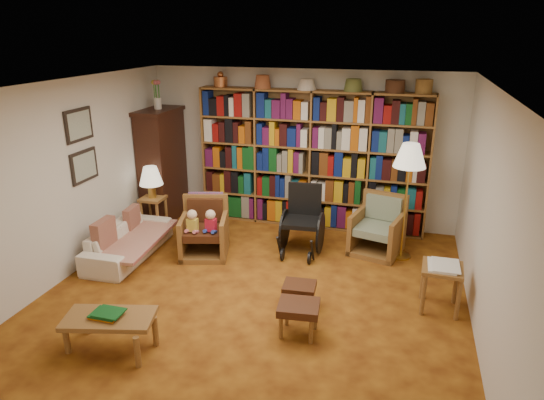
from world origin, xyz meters
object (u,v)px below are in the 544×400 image
(footstool_a, at_px, (299,289))
(coffee_table, at_px, (110,321))
(side_table_lamp, at_px, (153,207))
(armchair_sage, at_px, (377,230))
(wheelchair, at_px, (302,222))
(footstool_b, at_px, (299,309))
(sofa, at_px, (128,241))
(side_table_papers, at_px, (442,274))
(armchair_leather, at_px, (206,230))
(floor_lamp, at_px, (410,160))

(footstool_a, xyz_separation_m, coffee_table, (-1.66, -1.26, 0.07))
(side_table_lamp, distance_m, armchair_sage, 3.50)
(wheelchair, relative_size, footstool_b, 2.14)
(sofa, height_order, coffee_table, sofa)
(armchair_sage, height_order, footstool_b, armchair_sage)
(side_table_papers, bearing_deg, side_table_lamp, 164.33)
(armchair_leather, bearing_deg, sofa, -157.78)
(side_table_lamp, bearing_deg, wheelchair, -2.05)
(side_table_lamp, relative_size, coffee_table, 0.58)
(armchair_sage, distance_m, coffee_table, 3.93)
(wheelchair, height_order, side_table_papers, wheelchair)
(floor_lamp, xyz_separation_m, coffee_table, (-2.76, -2.96, -1.09))
(side_table_lamp, xyz_separation_m, side_table_papers, (4.30, -1.21, 0.05))
(footstool_b, xyz_separation_m, coffee_table, (-1.76, -0.76, 0.03))
(footstool_a, distance_m, coffee_table, 2.08)
(side_table_papers, xyz_separation_m, footstool_a, (-1.56, -0.42, -0.19))
(armchair_leather, distance_m, footstool_b, 2.36)
(floor_lamp, bearing_deg, footstool_b, -114.43)
(sofa, distance_m, side_table_papers, 4.21)
(armchair_leather, relative_size, footstool_a, 2.16)
(side_table_papers, bearing_deg, coffee_table, -152.38)
(sofa, distance_m, footstool_b, 2.99)
(side_table_lamp, relative_size, wheelchair, 0.57)
(footstool_a, bearing_deg, side_table_papers, 15.18)
(wheelchair, xyz_separation_m, side_table_papers, (1.86, -1.12, -0.01))
(side_table_lamp, xyz_separation_m, footstool_a, (2.74, -1.63, -0.14))
(side_table_papers, relative_size, coffee_table, 0.59)
(coffee_table, bearing_deg, floor_lamp, 47.04)
(armchair_sage, height_order, footstool_a, armchair_sage)
(coffee_table, bearing_deg, armchair_leather, 89.16)
(sofa, distance_m, footstool_a, 2.73)
(side_table_lamp, distance_m, wheelchair, 2.44)
(footstool_a, relative_size, footstool_b, 0.84)
(side_table_papers, bearing_deg, wheelchair, 148.99)
(armchair_sage, xyz_separation_m, floor_lamp, (0.36, -0.15, 1.11))
(armchair_sage, bearing_deg, coffee_table, -127.62)
(side_table_lamp, bearing_deg, sofa, -83.90)
(wheelchair, xyz_separation_m, footstool_a, (0.30, -1.54, -0.20))
(armchair_leather, xyz_separation_m, footstool_b, (1.72, -1.61, -0.05))
(armchair_leather, relative_size, side_table_papers, 1.47)
(wheelchair, bearing_deg, side_table_papers, -31.01)
(footstool_a, bearing_deg, coffee_table, -142.76)
(sofa, relative_size, armchair_leather, 1.88)
(armchair_sage, xyz_separation_m, wheelchair, (-1.05, -0.31, 0.13))
(side_table_papers, xyz_separation_m, footstool_b, (-1.45, -0.92, -0.15))
(footstool_a, bearing_deg, sofa, 165.30)
(side_table_papers, bearing_deg, footstool_a, -164.82)
(sofa, height_order, side_table_lamp, side_table_lamp)
(footstool_b, bearing_deg, armchair_sage, 74.73)
(sofa, height_order, side_table_papers, side_table_papers)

